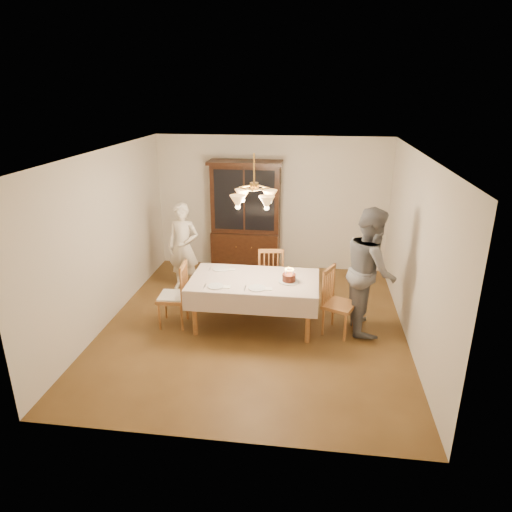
# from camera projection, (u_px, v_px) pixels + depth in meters

# --- Properties ---
(ground) EXTENTS (5.00, 5.00, 0.00)m
(ground) POSITION_uv_depth(u_px,v_px,m) (254.00, 324.00, 7.03)
(ground) COLOR #543618
(ground) RESTS_ON ground
(room_shell) EXTENTS (5.00, 5.00, 5.00)m
(room_shell) POSITION_uv_depth(u_px,v_px,m) (254.00, 226.00, 6.48)
(room_shell) COLOR white
(room_shell) RESTS_ON ground
(dining_table) EXTENTS (1.90, 1.10, 0.76)m
(dining_table) POSITION_uv_depth(u_px,v_px,m) (254.00, 284.00, 6.79)
(dining_table) COLOR #965A2B
(dining_table) RESTS_ON ground
(china_hutch) EXTENTS (1.38, 0.54, 2.16)m
(china_hutch) POSITION_uv_depth(u_px,v_px,m) (246.00, 219.00, 8.83)
(china_hutch) COLOR black
(china_hutch) RESTS_ON ground
(chair_far_side) EXTENTS (0.49, 0.47, 1.00)m
(chair_far_side) POSITION_uv_depth(u_px,v_px,m) (271.00, 277.00, 7.65)
(chair_far_side) COLOR #965A2B
(chair_far_side) RESTS_ON ground
(chair_left_end) EXTENTS (0.44, 0.46, 1.00)m
(chair_left_end) POSITION_uv_depth(u_px,v_px,m) (173.00, 297.00, 6.88)
(chair_left_end) COLOR #965A2B
(chair_left_end) RESTS_ON ground
(chair_right_end) EXTENTS (0.56, 0.57, 1.00)m
(chair_right_end) POSITION_uv_depth(u_px,v_px,m) (339.00, 305.00, 6.65)
(chair_right_end) COLOR #965A2B
(chair_right_end) RESTS_ON ground
(elderly_woman) EXTENTS (0.62, 0.45, 1.58)m
(elderly_woman) POSITION_uv_depth(u_px,v_px,m) (183.00, 247.00, 8.02)
(elderly_woman) COLOR white
(elderly_woman) RESTS_ON ground
(adult_in_grey) EXTENTS (0.78, 0.97, 1.87)m
(adult_in_grey) POSITION_uv_depth(u_px,v_px,m) (370.00, 270.00, 6.62)
(adult_in_grey) COLOR slate
(adult_in_grey) RESTS_ON ground
(birthday_cake) EXTENTS (0.30, 0.30, 0.20)m
(birthday_cake) POSITION_uv_depth(u_px,v_px,m) (289.00, 278.00, 6.65)
(birthday_cake) COLOR white
(birthday_cake) RESTS_ON dining_table
(place_setting_near_left) EXTENTS (0.38, 0.23, 0.02)m
(place_setting_near_left) POSITION_uv_depth(u_px,v_px,m) (217.00, 286.00, 6.50)
(place_setting_near_left) COLOR white
(place_setting_near_left) RESTS_ON dining_table
(place_setting_near_right) EXTENTS (0.39, 0.24, 0.02)m
(place_setting_near_right) POSITION_uv_depth(u_px,v_px,m) (258.00, 288.00, 6.44)
(place_setting_near_right) COLOR white
(place_setting_near_right) RESTS_ON dining_table
(place_setting_far_left) EXTENTS (0.41, 0.26, 0.02)m
(place_setting_far_left) POSITION_uv_depth(u_px,v_px,m) (222.00, 269.00, 7.14)
(place_setting_far_left) COLOR white
(place_setting_far_left) RESTS_ON dining_table
(chandelier) EXTENTS (0.62, 0.62, 0.73)m
(chandelier) POSITION_uv_depth(u_px,v_px,m) (254.00, 199.00, 6.35)
(chandelier) COLOR #BF8C3F
(chandelier) RESTS_ON ground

